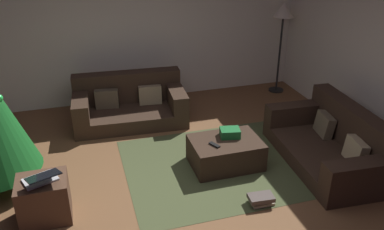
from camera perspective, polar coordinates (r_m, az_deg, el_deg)
name	(u,v)px	position (r m, az deg, el deg)	size (l,w,h in m)	color
ground_plane	(172,202)	(4.69, -2.90, -12.25)	(6.40, 6.40, 0.00)	brown
rear_partition	(125,27)	(6.97, -9.59, 12.33)	(6.40, 0.12, 2.60)	silver
couch_left	(129,104)	(6.44, -8.94, 1.58)	(1.77, 1.02, 0.73)	#332319
couch_right	(334,143)	(5.58, 19.68, -3.84)	(1.09, 1.90, 0.73)	#332319
ottoman	(225,153)	(5.24, 4.80, -5.36)	(0.89, 0.64, 0.36)	#332319
gift_box	(230,133)	(5.22, 5.45, -2.54)	(0.25, 0.20, 0.11)	#19662D
tv_remote	(214,145)	(5.02, 3.23, -4.29)	(0.05, 0.16, 0.02)	black
side_table	(44,199)	(4.60, -20.36, -11.20)	(0.52, 0.44, 0.48)	#4C3323
laptop	(41,178)	(4.39, -20.73, -8.46)	(0.43, 0.46, 0.16)	silver
book_stack	(261,199)	(4.67, 9.82, -11.79)	(0.30, 0.21, 0.12)	beige
corner_lamp	(283,17)	(7.36, 12.90, 13.51)	(0.36, 0.36, 1.64)	black
area_rug	(225,164)	(5.33, 4.73, -7.00)	(2.60, 2.00, 0.01)	#40482A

